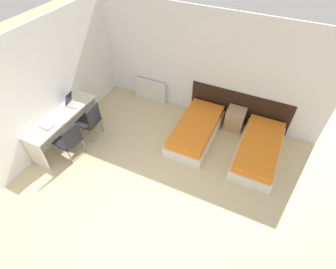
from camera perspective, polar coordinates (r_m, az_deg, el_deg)
The scene contains 13 objects.
ground_plane at distance 5.13m, azimuth -10.78°, elevation -19.67°, with size 20.00×20.00×0.00m, color beige.
wall_back at distance 6.55m, azimuth 6.80°, elevation 14.84°, with size 6.18×0.05×2.70m.
wall_left at distance 6.45m, azimuth -22.74°, elevation 11.04°, with size 0.05×4.83×2.70m.
headboard_panel at distance 6.81m, azimuth 15.14°, elevation 5.60°, with size 2.50×0.03×0.89m.
bed_near_window at distance 6.35m, azimuth 6.12°, elevation 0.95°, with size 0.90×1.88×0.44m.
bed_near_door at distance 6.20m, azimuth 19.13°, elevation -3.17°, with size 0.90×1.88×0.44m.
nightstand at distance 6.73m, azimuth 14.37°, elevation 3.32°, with size 0.44×0.41×0.55m.
radiator at distance 7.47m, azimuth -3.85°, elevation 9.60°, with size 0.94×0.12×0.60m.
desk at distance 6.44m, azimuth -21.81°, elevation 2.78°, with size 0.52×1.89×0.78m.
chair_near_laptop at distance 6.40m, azimuth -16.65°, elevation 3.02°, with size 0.50×0.50×0.92m.
chair_near_notebook at distance 6.06m, azimuth -20.67°, elevation -1.07°, with size 0.52×0.52×0.92m.
laptop at distance 6.50m, azimuth -20.14°, elevation 6.57°, with size 0.34×0.25×0.31m.
open_notebook at distance 6.15m, azimuth -24.97°, elevation 1.72°, with size 0.30×0.21×0.02m.
Camera 1 is at (1.75, -1.58, 4.55)m, focal length 28.00 mm.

